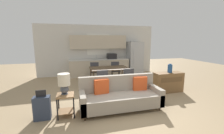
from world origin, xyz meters
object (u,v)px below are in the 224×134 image
object	(u,v)px
side_table	(66,102)
dining_chair_far_right	(115,70)
couch	(120,96)
dining_chair_far_left	(95,70)
refrigerator	(135,58)
vase	(170,68)
table_lamp	(64,82)
suitcase	(42,108)
credenza	(168,82)
dining_chair_near_left	(102,80)
dining_table	(109,69)
dining_chair_near_right	(127,78)

from	to	relation	value
side_table	dining_chair_far_right	xyz separation A→B (m)	(2.22, 3.15, 0.11)
couch	dining_chair_far_right	distance (m)	3.19
dining_chair_far_left	dining_chair_far_right	size ratio (longest dim) A/B	1.00
refrigerator	dining_chair_far_right	world-z (taller)	refrigerator
side_table	vase	distance (m)	3.80
vase	dining_chair_far_right	distance (m)	2.67
refrigerator	couch	bearing A→B (deg)	-118.50
vase	dining_chair_far_left	distance (m)	3.36
table_lamp	suitcase	xyz separation A→B (m)	(-0.53, -0.07, -0.57)
refrigerator	credenza	size ratio (longest dim) A/B	1.69
side_table	dining_chair_near_left	bearing A→B (deg)	50.65
couch	dining_chair_far_right	xyz separation A→B (m)	(0.77, 3.09, 0.14)
refrigerator	dining_table	bearing A→B (deg)	-137.55
couch	suitcase	size ratio (longest dim) A/B	3.03
credenza	dining_chair_far_right	bearing A→B (deg)	121.65
vase	dining_chair_far_left	bearing A→B (deg)	137.14
table_lamp	dining_chair_far_right	size ratio (longest dim) A/B	0.61
dining_chair_far_right	suitcase	distance (m)	4.22
table_lamp	credenza	size ratio (longest dim) A/B	0.49
couch	side_table	bearing A→B (deg)	-177.65
dining_table	dining_chair_near_right	distance (m)	1.00
side_table	suitcase	xyz separation A→B (m)	(-0.55, -0.03, -0.08)
vase	dining_chair_near_left	distance (m)	2.54
couch	vase	bearing A→B (deg)	21.67
table_lamp	vase	world-z (taller)	table_lamp
dining_chair_near_left	credenza	bearing A→B (deg)	163.72
refrigerator	couch	world-z (taller)	refrigerator
couch	table_lamp	bearing A→B (deg)	-179.21
dining_chair_near_right	dining_table	bearing A→B (deg)	-56.99
dining_table	couch	bearing A→B (deg)	-96.40
side_table	dining_chair_far_left	distance (m)	3.42
dining_chair_far_left	dining_chair_near_right	bearing A→B (deg)	-52.04
couch	dining_table	bearing A→B (deg)	83.60
dining_table	suitcase	size ratio (longest dim) A/B	2.16
credenza	vase	distance (m)	0.51
dining_chair_far_left	vase	bearing A→B (deg)	-35.01
credenza	dining_chair_near_right	size ratio (longest dim) A/B	1.25
dining_chair_near_left	dining_chair_far_left	bearing A→B (deg)	-93.64
credenza	suitcase	xyz separation A→B (m)	(-4.14, -0.95, -0.07)
refrigerator	dining_chair_near_right	distance (m)	3.01
couch	refrigerator	bearing A→B (deg)	61.50
side_table	refrigerator	bearing A→B (deg)	48.35
refrigerator	credenza	xyz separation A→B (m)	(-0.04, -3.17, -0.54)
dining_table	couch	xyz separation A→B (m)	(-0.25, -2.26, -0.34)
suitcase	dining_table	bearing A→B (deg)	46.24
table_lamp	side_table	bearing A→B (deg)	-67.52
side_table	dining_table	bearing A→B (deg)	53.73
couch	credenza	xyz separation A→B (m)	(2.15, 0.86, 0.01)
dining_table	suitcase	bearing A→B (deg)	-133.76
vase	dining_chair_far_right	bearing A→B (deg)	122.84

